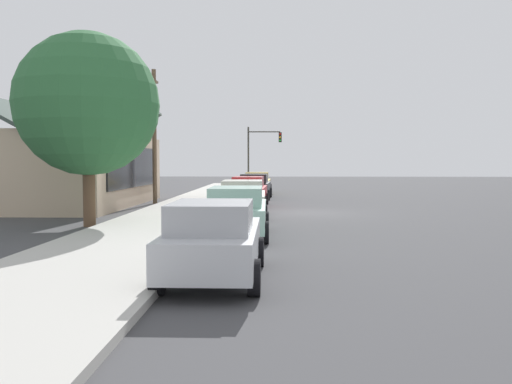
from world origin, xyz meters
The scene contains 13 objects.
ground_plane centered at (0.00, 0.00, 0.00)m, with size 120.00×120.00×0.00m, color #424244.
sidewalk_curb centered at (0.00, 5.60, 0.08)m, with size 60.00×4.20×0.16m, color #B2AFA8.
car_silver centered at (-14.09, 2.68, 0.81)m, with size 4.31×1.94×1.59m.
car_seafoam centered at (-8.05, 2.64, 0.82)m, with size 4.68×2.03×1.59m.
car_ivory centered at (-2.17, 2.80, 0.82)m, with size 4.74×2.12×1.59m.
car_cherry centered at (3.37, 2.82, 0.81)m, with size 4.39×2.05×1.59m.
car_charcoal centered at (9.32, 2.71, 0.82)m, with size 4.64×2.17×1.59m.
car_mustard centered at (14.82, 2.72, 0.82)m, with size 4.85×2.09×1.59m.
storefront_building centered at (3.67, 11.98, 2.02)m, with size 12.90×6.43×5.53m.
shade_tree centered at (-5.45, 8.22, 4.42)m, with size 5.15×5.15×7.01m.
traffic_light_main centered at (19.03, 2.54, 3.49)m, with size 0.37×2.79×5.20m.
utility_pole_wooden centered at (5.17, 8.20, 3.93)m, with size 1.80×0.24×7.50m.
fire_hydrant_red centered at (1.03, 4.20, 0.50)m, with size 0.22×0.22×0.71m.
Camera 1 is at (-24.58, 1.48, 2.36)m, focal length 37.40 mm.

